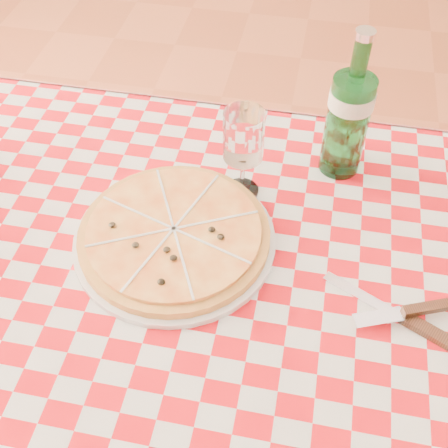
# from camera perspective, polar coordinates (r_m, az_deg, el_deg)

# --- Properties ---
(dining_table) EXTENTS (1.20, 0.80, 0.75)m
(dining_table) POSITION_cam_1_polar(r_m,az_deg,el_deg) (1.00, 0.47, -8.72)
(dining_table) COLOR brown
(dining_table) RESTS_ON ground
(tablecloth) EXTENTS (1.30, 0.90, 0.01)m
(tablecloth) POSITION_cam_1_polar(r_m,az_deg,el_deg) (0.92, 0.50, -5.56)
(tablecloth) COLOR #B40B13
(tablecloth) RESTS_ON dining_table
(pizza_plate) EXTENTS (0.44, 0.44, 0.04)m
(pizza_plate) POSITION_cam_1_polar(r_m,az_deg,el_deg) (0.95, -5.08, -1.01)
(pizza_plate) COLOR #C68942
(pizza_plate) RESTS_ON tablecloth
(water_bottle) EXTENTS (0.10, 0.10, 0.29)m
(water_bottle) POSITION_cam_1_polar(r_m,az_deg,el_deg) (1.03, 12.73, 11.63)
(water_bottle) COLOR #186025
(water_bottle) RESTS_ON tablecloth
(wine_glass) EXTENTS (0.09, 0.09, 0.18)m
(wine_glass) POSITION_cam_1_polar(r_m,az_deg,el_deg) (0.99, 1.95, 7.04)
(wine_glass) COLOR white
(wine_glass) RESTS_ON tablecloth
(cutlery) EXTENTS (0.25, 0.21, 0.03)m
(cutlery) POSITION_cam_1_polar(r_m,az_deg,el_deg) (0.91, 17.67, -8.69)
(cutlery) COLOR silver
(cutlery) RESTS_ON tablecloth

